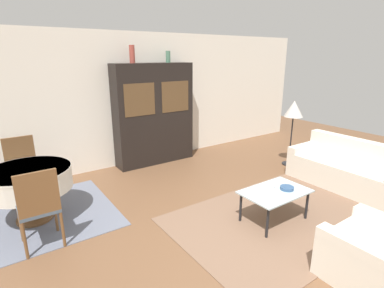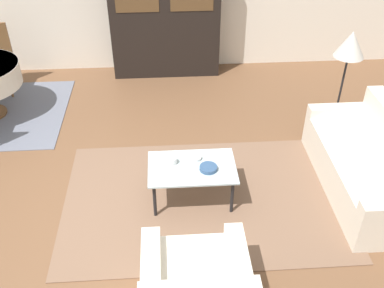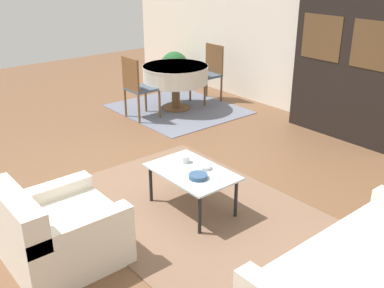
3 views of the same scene
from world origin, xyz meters
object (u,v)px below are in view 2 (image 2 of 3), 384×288
display_cabinet (165,10)px  floor_lamp (350,48)px  cup (172,161)px  coffee_table (192,170)px  bowl (208,168)px  bowl_small (195,158)px  couch (371,167)px

display_cabinet → floor_lamp: 2.87m
display_cabinet → cup: 3.09m
coffee_table → bowl: size_ratio=4.98×
bowl → coffee_table: bearing=160.2°
floor_lamp → bowl_small: floor_lamp is taller
couch → display_cabinet: 3.86m
couch → coffee_table: bearing=91.4°
coffee_table → floor_lamp: floor_lamp is taller
display_cabinet → cup: (0.00, -3.04, -0.56)m
couch → display_cabinet: (-2.22, 3.06, 0.76)m
couch → bowl_small: size_ratio=14.39×
cup → bowl_small: cup is taller
floor_lamp → display_cabinet: bearing=141.6°
floor_lamp → bowl: 2.43m
coffee_table → cup: bearing=160.5°
couch → display_cabinet: size_ratio=0.90×
display_cabinet → cup: size_ratio=22.02×
couch → bowl: couch is taller
floor_lamp → cup: size_ratio=14.34×
bowl_small → coffee_table: bearing=-109.3°
bowl_small → cup: bearing=-166.5°
display_cabinet → floor_lamp: bearing=-38.4°
display_cabinet → bowl_small: 3.05m
display_cabinet → floor_lamp: size_ratio=1.54×
coffee_table → bowl_small: bowl_small is taller
bowl → cup: bearing=160.4°
coffee_table → cup: (-0.21, 0.07, 0.08)m
cup → coffee_table: bearing=-19.5°
floor_lamp → bowl_small: (-2.00, -1.20, -0.67)m
couch → cup: couch is taller
couch → cup: size_ratio=19.82×
couch → bowl_small: 1.97m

